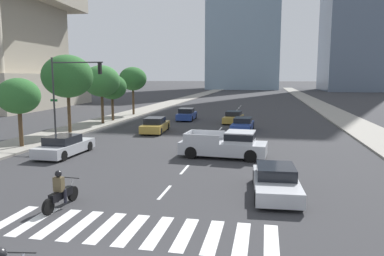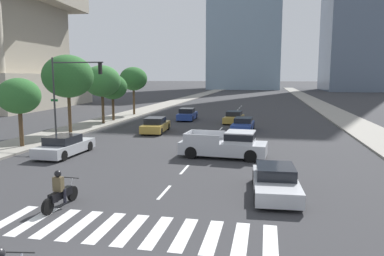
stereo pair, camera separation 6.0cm
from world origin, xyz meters
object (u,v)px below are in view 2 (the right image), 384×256
sedan_silver_2 (65,146)px  sedan_blue_3 (243,125)px  pickup_truck (227,145)px  street_tree_third (102,81)px  sedan_blue_1 (187,115)px  sedan_gold_4 (156,125)px  street_tree_fifth (133,79)px  motorcycle_third (60,193)px  street_tree_second (68,76)px  sedan_silver_0 (275,181)px  street_tree_nearest (19,96)px  street_tree_fourth (113,87)px  sedan_gold_5 (234,118)px  traffic_signal_far (71,84)px

sedan_silver_2 → sedan_blue_3: bearing=-37.7°
pickup_truck → street_tree_third: (-14.48, 13.15, 3.72)m
sedan_blue_1 → sedan_blue_3: sedan_blue_1 is taller
sedan_gold_4 → street_tree_fifth: size_ratio=0.80×
motorcycle_third → street_tree_fifth: bearing=18.8°
street_tree_second → pickup_truck: bearing=-24.3°
pickup_truck → sedan_silver_0: size_ratio=1.20×
sedan_blue_3 → street_tree_second: 16.17m
sedan_silver_0 → street_tree_nearest: street_tree_nearest is taller
pickup_truck → street_tree_fourth: 21.60m
sedan_gold_4 → sedan_gold_5: (6.36, 7.98, -0.03)m
sedan_gold_4 → traffic_signal_far: traffic_signal_far is taller
street_tree_third → street_tree_fourth: size_ratio=1.18×
sedan_blue_3 → street_tree_second: (-14.71, -5.04, 4.45)m
sedan_silver_0 → sedan_gold_4: 18.84m
street_tree_second → street_tree_fifth: size_ratio=1.10×
motorcycle_third → street_tree_fourth: (-9.14, 25.79, 3.27)m
pickup_truck → sedan_blue_1: (-6.66, 18.73, -0.18)m
sedan_blue_1 → sedan_silver_0: bearing=-162.3°
sedan_silver_2 → street_tree_nearest: size_ratio=0.97×
sedan_silver_0 → street_tree_fourth: street_tree_fourth is taller
sedan_blue_3 → street_tree_fifth: street_tree_fifth is taller
street_tree_fifth → traffic_signal_far: bearing=-84.1°
sedan_blue_1 → sedan_silver_2: bearing=167.2°
motorcycle_third → sedan_gold_5: (4.23, 27.09, 0.01)m
sedan_silver_0 → street_tree_second: (-17.26, 13.30, 4.45)m
street_tree_third → street_tree_fourth: (0.00, 2.59, -0.68)m
sedan_silver_0 → street_tree_fifth: (-17.26, 29.03, 4.14)m
pickup_truck → traffic_signal_far: bearing=167.5°
street_tree_fourth → sedan_gold_4: bearing=-43.6°
street_tree_nearest → sedan_blue_1: bearing=67.3°
sedan_blue_3 → street_tree_fifth: bearing=-123.4°
sedan_silver_2 → street_tree_nearest: 5.40m
street_tree_third → street_tree_fourth: bearing=90.0°
street_tree_second → street_tree_third: bearing=90.0°
sedan_blue_3 → street_tree_fifth: 18.65m
street_tree_nearest → street_tree_fifth: 22.24m
sedan_gold_5 → street_tree_fifth: street_tree_fifth is taller
street_tree_fourth → street_tree_nearest: bearing=-90.0°
motorcycle_third → sedan_silver_2: size_ratio=0.48×
pickup_truck → street_tree_nearest: size_ratio=1.14×
street_tree_fifth → street_tree_nearest: bearing=-90.0°
motorcycle_third → sedan_blue_3: 22.34m
street_tree_second → street_tree_fourth: (0.00, 9.20, -1.16)m
sedan_blue_1 → street_tree_fifth: street_tree_fifth is taller
pickup_truck → street_tree_fourth: size_ratio=1.07×
motorcycle_third → sedan_gold_5: bearing=-5.9°
sedan_silver_2 → sedan_blue_1: bearing=-8.9°
sedan_blue_1 → traffic_signal_far: bearing=156.0°
street_tree_third → street_tree_fifth: size_ratio=0.99×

